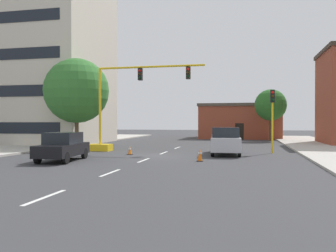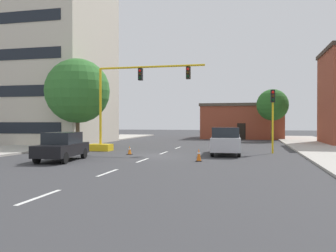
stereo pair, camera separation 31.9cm
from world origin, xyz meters
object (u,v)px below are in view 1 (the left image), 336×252
object	(u,v)px
tree_right_far	(271,105)
sedan_black_near_left	(63,146)
tree_left_near	(77,91)
traffic_cone_roadside_b	(200,155)
traffic_light_pole_right	(272,107)
pickup_truck_silver	(226,141)
traffic_cone_roadside_a	(130,150)
traffic_signal_gantry	(114,123)

from	to	relation	value
tree_right_far	sedan_black_near_left	size ratio (longest dim) A/B	1.37
tree_left_near	traffic_cone_roadside_b	distance (m)	15.77
traffic_light_pole_right	tree_right_far	xyz separation A→B (m)	(0.99, 17.48, 0.92)
tree_right_far	sedan_black_near_left	bearing A→B (deg)	-118.28
pickup_truck_silver	traffic_cone_roadside_a	world-z (taller)	pickup_truck_silver
sedan_black_near_left	pickup_truck_silver	bearing A→B (deg)	34.28
traffic_signal_gantry	traffic_light_pole_right	xyz separation A→B (m)	(12.41, 0.70, 1.26)
tree_left_near	sedan_black_near_left	bearing A→B (deg)	-67.48
tree_left_near	traffic_cone_roadside_a	world-z (taller)	tree_left_near
traffic_signal_gantry	tree_right_far	xyz separation A→B (m)	(13.41, 18.19, 2.17)
pickup_truck_silver	traffic_cone_roadside_b	world-z (taller)	pickup_truck_silver
traffic_light_pole_right	tree_left_near	bearing A→B (deg)	173.80
pickup_truck_silver	traffic_cone_roadside_b	xyz separation A→B (m)	(-1.26, -4.87, -0.59)
pickup_truck_silver	traffic_cone_roadside_a	size ratio (longest dim) A/B	8.46
traffic_light_pole_right	traffic_cone_roadside_b	xyz separation A→B (m)	(-4.66, -6.67, -3.14)
tree_left_near	pickup_truck_silver	size ratio (longest dim) A/B	1.48
traffic_light_pole_right	tree_right_far	bearing A→B (deg)	86.74
traffic_signal_gantry	traffic_cone_roadside_b	xyz separation A→B (m)	(7.76, -5.96, -1.88)
traffic_cone_roadside_b	pickup_truck_silver	bearing A→B (deg)	75.45
tree_left_near	sedan_black_near_left	size ratio (longest dim) A/B	1.74
traffic_cone_roadside_b	traffic_light_pole_right	bearing A→B (deg)	55.05
pickup_truck_silver	sedan_black_near_left	size ratio (longest dim) A/B	1.18
tree_left_near	traffic_cone_roadside_b	world-z (taller)	tree_left_near
traffic_light_pole_right	pickup_truck_silver	distance (m)	4.61
traffic_light_pole_right	tree_left_near	world-z (taller)	tree_left_near
traffic_signal_gantry	traffic_light_pole_right	size ratio (longest dim) A/B	1.98
sedan_black_near_left	traffic_cone_roadside_a	distance (m)	5.54
traffic_light_pole_right	sedan_black_near_left	size ratio (longest dim) A/B	1.03
traffic_light_pole_right	traffic_cone_roadside_a	distance (m)	11.21
tree_left_near	tree_right_far	xyz separation A→B (m)	(18.02, 15.63, -0.76)
tree_left_near	tree_right_far	distance (m)	23.87
tree_left_near	traffic_cone_roadside_a	size ratio (longest dim) A/B	12.49
traffic_cone_roadside_b	traffic_signal_gantry	bearing A→B (deg)	142.45
traffic_light_pole_right	sedan_black_near_left	xyz separation A→B (m)	(-12.84, -8.24, -2.64)
traffic_signal_gantry	pickup_truck_silver	distance (m)	9.18
pickup_truck_silver	traffic_cone_roadside_b	size ratio (longest dim) A/B	7.00
traffic_signal_gantry	sedan_black_near_left	world-z (taller)	traffic_signal_gantry
pickup_truck_silver	tree_left_near	bearing A→B (deg)	165.02
traffic_signal_gantry	tree_left_near	distance (m)	6.03
traffic_signal_gantry	traffic_cone_roadside_b	bearing A→B (deg)	-37.55
tree_right_far	pickup_truck_silver	world-z (taller)	tree_right_far
traffic_light_pole_right	traffic_cone_roadside_a	size ratio (longest dim) A/B	7.36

